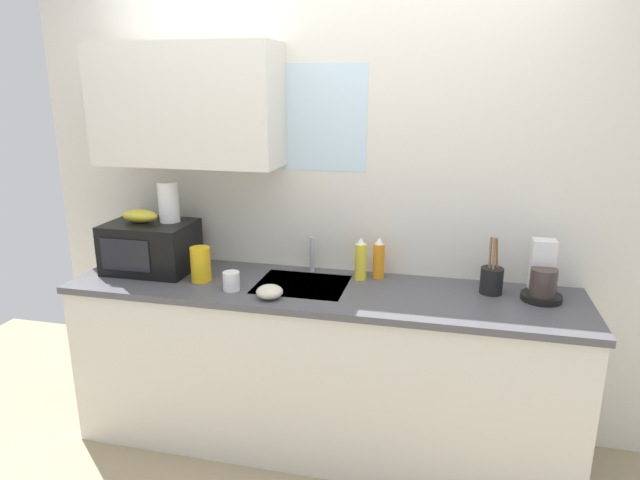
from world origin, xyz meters
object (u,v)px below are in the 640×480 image
(banana_bunch, at_px, (140,216))
(dish_soap_bottle_orange, at_px, (379,259))
(cereal_canister, at_px, (201,264))
(coffee_maker, at_px, (542,277))
(dish_soap_bottle_yellow, at_px, (361,260))
(paper_towel_roll, at_px, (169,202))
(mug_white, at_px, (231,281))
(small_bowl, at_px, (270,292))
(microwave, at_px, (151,247))
(utensil_crock, at_px, (492,279))

(banana_bunch, height_order, dish_soap_bottle_orange, banana_bunch)
(cereal_canister, bearing_deg, coffee_maker, 5.33)
(banana_bunch, bearing_deg, dish_soap_bottle_yellow, 5.69)
(paper_towel_roll, relative_size, dish_soap_bottle_orange, 0.99)
(banana_bunch, relative_size, coffee_maker, 0.71)
(paper_towel_roll, bearing_deg, cereal_canister, -32.01)
(dish_soap_bottle_orange, relative_size, mug_white, 2.33)
(coffee_maker, height_order, small_bowl, coffee_maker)
(microwave, xyz_separation_m, small_bowl, (0.77, -0.25, -0.10))
(banana_bunch, bearing_deg, utensil_crock, 2.15)
(microwave, height_order, coffee_maker, coffee_maker)
(paper_towel_roll, distance_m, small_bowl, 0.81)
(banana_bunch, bearing_deg, mug_white, -17.67)
(microwave, distance_m, banana_bunch, 0.18)
(dish_soap_bottle_yellow, xyz_separation_m, dish_soap_bottle_orange, (0.09, 0.05, -0.00))
(paper_towel_roll, height_order, utensil_crock, paper_towel_roll)
(cereal_canister, bearing_deg, dish_soap_bottle_orange, 16.66)
(coffee_maker, xyz_separation_m, utensil_crock, (-0.23, 0.01, -0.03))
(paper_towel_roll, distance_m, utensil_crock, 1.73)
(banana_bunch, distance_m, utensil_crock, 1.87)
(dish_soap_bottle_yellow, bearing_deg, coffee_maker, -3.91)
(dish_soap_bottle_orange, relative_size, small_bowl, 1.70)
(dish_soap_bottle_orange, height_order, small_bowl, dish_soap_bottle_orange)
(dish_soap_bottle_yellow, height_order, utensil_crock, utensil_crock)
(dish_soap_bottle_orange, relative_size, utensil_crock, 0.77)
(small_bowl, bearing_deg, paper_towel_roll, 155.77)
(mug_white, relative_size, small_bowl, 0.73)
(banana_bunch, bearing_deg, cereal_canister, -14.38)
(utensil_crock, bearing_deg, cereal_canister, -173.40)
(dish_soap_bottle_orange, xyz_separation_m, cereal_canister, (-0.90, -0.27, -0.01))
(mug_white, bearing_deg, banana_bunch, 162.33)
(cereal_canister, height_order, small_bowl, cereal_canister)
(microwave, height_order, small_bowl, microwave)
(banana_bunch, xyz_separation_m, utensil_crock, (1.86, 0.07, -0.23))
(dish_soap_bottle_yellow, distance_m, utensil_crock, 0.66)
(mug_white, bearing_deg, microwave, 160.99)
(microwave, relative_size, utensil_crock, 1.60)
(small_bowl, bearing_deg, cereal_canister, 160.62)
(utensil_crock, bearing_deg, coffee_maker, -2.85)
(mug_white, bearing_deg, utensil_crock, 11.65)
(dish_soap_bottle_orange, xyz_separation_m, utensil_crock, (0.57, -0.10, -0.03))
(utensil_crock, bearing_deg, dish_soap_bottle_orange, 170.23)
(microwave, distance_m, mug_white, 0.59)
(paper_towel_roll, xyz_separation_m, small_bowl, (0.67, -0.30, -0.35))
(utensil_crock, distance_m, small_bowl, 1.09)
(dish_soap_bottle_orange, bearing_deg, coffee_maker, -7.80)
(dish_soap_bottle_yellow, relative_size, small_bowl, 1.76)
(paper_towel_roll, bearing_deg, dish_soap_bottle_yellow, 3.78)
(dish_soap_bottle_orange, height_order, cereal_canister, dish_soap_bottle_orange)
(banana_bunch, xyz_separation_m, mug_white, (0.60, -0.19, -0.26))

